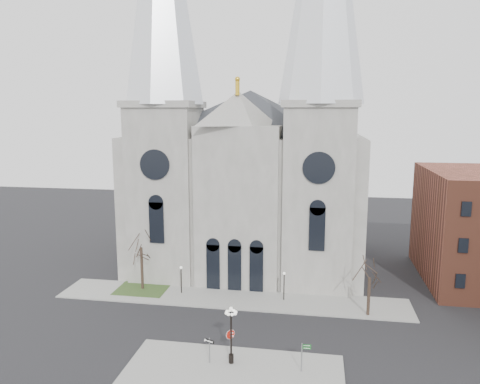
% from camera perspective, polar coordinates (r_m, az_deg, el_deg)
% --- Properties ---
extents(ground, '(160.00, 160.00, 0.00)m').
position_cam_1_polar(ground, '(45.10, -3.83, -18.21)').
color(ground, black).
rests_on(ground, ground).
extents(sidewalk_near, '(18.00, 10.00, 0.14)m').
position_cam_1_polar(sidewalk_near, '(40.27, -1.12, -21.79)').
color(sidewalk_near, gray).
rests_on(sidewalk_near, ground).
extents(sidewalk_far, '(40.00, 6.00, 0.14)m').
position_cam_1_polar(sidewalk_far, '(54.80, -1.11, -12.84)').
color(sidewalk_far, gray).
rests_on(sidewalk_far, ground).
extents(grass_patch, '(6.00, 5.00, 0.18)m').
position_cam_1_polar(grass_patch, '(58.57, -11.78, -11.50)').
color(grass_patch, '#27431C').
rests_on(grass_patch, ground).
extents(cathedral, '(33.00, 26.66, 54.00)m').
position_cam_1_polar(cathedral, '(62.33, 0.86, 7.34)').
color(cathedral, gray).
rests_on(cathedral, ground).
extents(tree_left, '(3.20, 3.20, 7.50)m').
position_cam_1_polar(tree_left, '(56.83, -11.98, -6.33)').
color(tree_left, black).
rests_on(tree_left, ground).
extents(tree_right, '(3.20, 3.20, 6.00)m').
position_cam_1_polar(tree_right, '(50.84, 15.54, -9.74)').
color(tree_right, black).
rests_on(tree_right, ground).
extents(ped_lamp_left, '(0.32, 0.32, 3.26)m').
position_cam_1_polar(ped_lamp_left, '(55.78, -7.19, -10.01)').
color(ped_lamp_left, black).
rests_on(ped_lamp_left, sidewalk_far).
extents(ped_lamp_right, '(0.32, 0.32, 3.26)m').
position_cam_1_polar(ped_lamp_right, '(53.72, 5.39, -10.76)').
color(ped_lamp_right, black).
rests_on(ped_lamp_right, sidewalk_far).
extents(stop_sign, '(0.87, 0.33, 2.54)m').
position_cam_1_polar(stop_sign, '(42.22, -1.18, -17.28)').
color(stop_sign, slate).
rests_on(stop_sign, sidewalk_near).
extents(globe_lamp, '(1.41, 1.41, 5.02)m').
position_cam_1_polar(globe_lamp, '(40.71, -1.09, -16.25)').
color(globe_lamp, black).
rests_on(globe_lamp, sidewalk_near).
extents(one_way_sign, '(0.93, 0.42, 2.26)m').
position_cam_1_polar(one_way_sign, '(41.51, -3.74, -18.25)').
color(one_way_sign, slate).
rests_on(one_way_sign, sidewalk_near).
extents(street_name_sign, '(0.79, 0.12, 2.47)m').
position_cam_1_polar(street_name_sign, '(40.65, 7.66, -19.09)').
color(street_name_sign, slate).
rests_on(street_name_sign, sidewalk_near).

